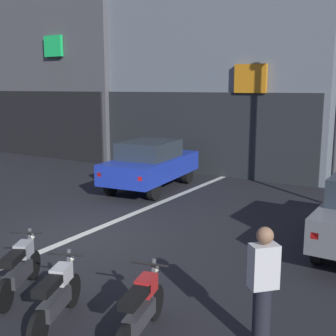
{
  "coord_description": "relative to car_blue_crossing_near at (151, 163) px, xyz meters",
  "views": [
    {
      "loc": [
        6.79,
        -7.03,
        3.39
      ],
      "look_at": [
        1.17,
        2.0,
        1.4
      ],
      "focal_mm": 46.26,
      "sensor_mm": 36.0,
      "label": 1
    }
  ],
  "objects": [
    {
      "name": "motorcycle_silver_row_centre",
      "position": [
        2.4,
        -7.4,
        -0.43
      ],
      "size": [
        0.84,
        1.51,
        0.98
      ],
      "color": "black",
      "rests_on": "ground"
    },
    {
      "name": "building_mid_block",
      "position": [
        -0.26,
        7.39,
        4.43
      ],
      "size": [
        10.46,
        8.51,
        10.65
      ],
      "color": "gray",
      "rests_on": "ground"
    },
    {
      "name": "building_corner_left",
      "position": [
        -9.1,
        7.39,
        7.06
      ],
      "size": [
        9.5,
        9.18,
        15.91
      ],
      "color": "#56565B",
      "rests_on": "ground"
    },
    {
      "name": "motorcycle_white_row_right_mid",
      "position": [
        3.63,
        -7.77,
        -0.43
      ],
      "size": [
        0.73,
        1.58,
        0.98
      ],
      "color": "black",
      "rests_on": "ground"
    },
    {
      "name": "person_by_motorcycles",
      "position": [
        6.32,
        -6.77,
        -0.03
      ],
      "size": [
        0.41,
        0.41,
        1.67
      ],
      "color": "#23232D",
      "rests_on": "ground"
    },
    {
      "name": "motorcycle_red_row_rightmost",
      "position": [
        4.87,
        -7.42,
        -0.43
      ],
      "size": [
        0.58,
        1.64,
        0.98
      ],
      "color": "black",
      "rests_on": "ground"
    },
    {
      "name": "ground_plane",
      "position": [
        1.23,
        -4.78,
        -0.89
      ],
      "size": [
        120.0,
        120.0,
        0.0
      ],
      "primitive_type": "plane",
      "color": "#232328"
    },
    {
      "name": "lane_centre_line",
      "position": [
        1.23,
        1.22,
        -0.88
      ],
      "size": [
        0.2,
        18.0,
        0.01
      ],
      "primitive_type": "cube",
      "color": "silver",
      "rests_on": "ground"
    },
    {
      "name": "car_blue_crossing_near",
      "position": [
        0.0,
        0.0,
        0.0
      ],
      "size": [
        2.2,
        4.27,
        1.64
      ],
      "color": "black",
      "rests_on": "ground"
    }
  ]
}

